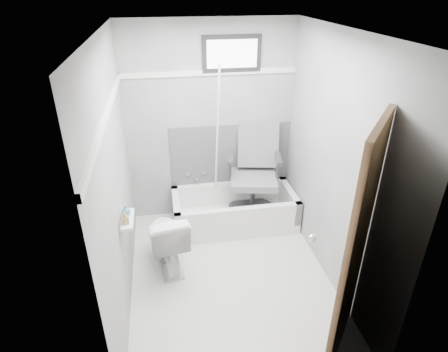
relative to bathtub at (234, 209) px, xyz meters
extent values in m
plane|color=white|center=(-0.23, -0.93, -0.21)|extent=(2.60, 2.60, 0.00)
plane|color=silver|center=(-0.23, -0.93, 2.19)|extent=(2.60, 2.60, 0.00)
cube|color=slate|center=(-0.23, 0.37, 0.99)|extent=(2.00, 0.02, 2.40)
cube|color=slate|center=(-0.23, -2.23, 0.99)|extent=(2.00, 0.02, 2.40)
cube|color=slate|center=(-1.23, -0.93, 0.99)|extent=(0.02, 2.60, 2.40)
cube|color=slate|center=(0.77, -0.93, 0.99)|extent=(0.02, 2.60, 2.40)
imported|color=white|center=(-0.85, -0.64, 0.13)|extent=(0.50, 0.75, 0.68)
cube|color=#4C4C4F|center=(0.02, 0.36, 0.59)|extent=(1.50, 0.02, 0.78)
cube|color=white|center=(-0.23, 0.36, 1.61)|extent=(2.00, 0.02, 0.06)
cube|color=white|center=(-1.22, -0.93, 1.61)|extent=(0.02, 2.60, 0.06)
cylinder|color=white|center=(-0.19, 0.13, 0.84)|extent=(0.02, 0.46, 1.91)
cube|color=white|center=(-1.16, -1.04, 0.69)|extent=(0.10, 0.32, 0.02)
imported|color=#9E7F4F|center=(-1.17, -1.12, 0.76)|extent=(0.07, 0.07, 0.11)
imported|color=teal|center=(-1.17, -0.98, 0.75)|extent=(0.10, 0.10, 0.10)
camera|label=1|loc=(-0.80, -3.84, 2.53)|focal=30.00mm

